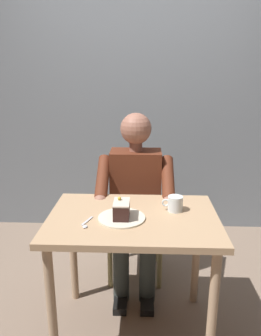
{
  "coord_description": "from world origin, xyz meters",
  "views": [
    {
      "loc": [
        -0.05,
        1.67,
        1.54
      ],
      "look_at": [
        0.02,
        -0.1,
        1.01
      ],
      "focal_mm": 34.98,
      "sensor_mm": 36.0,
      "label": 1
    }
  ],
  "objects_px": {
    "dessert_spoon": "(86,224)",
    "chair": "(136,211)",
    "dining_table": "(133,234)",
    "cake_slice": "(122,209)",
    "seated_person": "(135,199)",
    "coffee_cup": "(175,203)"
  },
  "relations": [
    {
      "from": "dessert_spoon",
      "to": "chair",
      "type": "bearing_deg",
      "value": -107.46
    },
    {
      "from": "dining_table",
      "to": "dessert_spoon",
      "type": "height_order",
      "value": "dessert_spoon"
    },
    {
      "from": "cake_slice",
      "to": "seated_person",
      "type": "bearing_deg",
      "value": -96.7
    },
    {
      "from": "chair",
      "to": "seated_person",
      "type": "height_order",
      "value": "seated_person"
    },
    {
      "from": "seated_person",
      "to": "chair",
      "type": "bearing_deg",
      "value": -90.0
    },
    {
      "from": "seated_person",
      "to": "cake_slice",
      "type": "distance_m",
      "value": 0.55
    },
    {
      "from": "dining_table",
      "to": "cake_slice",
      "type": "height_order",
      "value": "cake_slice"
    },
    {
      "from": "chair",
      "to": "cake_slice",
      "type": "xyz_separation_m",
      "value": [
        0.06,
        0.7,
        0.32
      ]
    },
    {
      "from": "dining_table",
      "to": "seated_person",
      "type": "xyz_separation_m",
      "value": [
        0.0,
        -0.49,
        0.01
      ]
    },
    {
      "from": "coffee_cup",
      "to": "dessert_spoon",
      "type": "bearing_deg",
      "value": 22.43
    },
    {
      "from": "dining_table",
      "to": "chair",
      "type": "bearing_deg",
      "value": -90.0
    },
    {
      "from": "dining_table",
      "to": "cake_slice",
      "type": "xyz_separation_m",
      "value": [
        0.06,
        0.04,
        0.17
      ]
    },
    {
      "from": "seated_person",
      "to": "cake_slice",
      "type": "bearing_deg",
      "value": 83.3
    },
    {
      "from": "dessert_spoon",
      "to": "coffee_cup",
      "type": "bearing_deg",
      "value": -157.57
    },
    {
      "from": "chair",
      "to": "coffee_cup",
      "type": "distance_m",
      "value": 0.7
    },
    {
      "from": "chair",
      "to": "dessert_spoon",
      "type": "height_order",
      "value": "chair"
    },
    {
      "from": "cake_slice",
      "to": "coffee_cup",
      "type": "distance_m",
      "value": 0.32
    },
    {
      "from": "coffee_cup",
      "to": "dessert_spoon",
      "type": "height_order",
      "value": "coffee_cup"
    },
    {
      "from": "coffee_cup",
      "to": "seated_person",
      "type": "bearing_deg",
      "value": -59.57
    },
    {
      "from": "cake_slice",
      "to": "coffee_cup",
      "type": "xyz_separation_m",
      "value": [
        -0.3,
        -0.12,
        -0.01
      ]
    },
    {
      "from": "dining_table",
      "to": "cake_slice",
      "type": "distance_m",
      "value": 0.18
    },
    {
      "from": "seated_person",
      "to": "dessert_spoon",
      "type": "distance_m",
      "value": 0.66
    }
  ]
}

